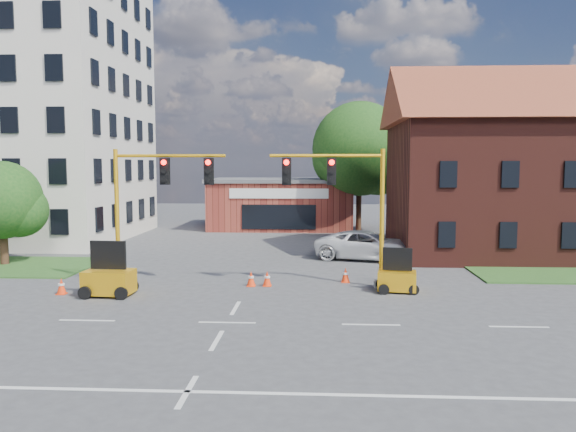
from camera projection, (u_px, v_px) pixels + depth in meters
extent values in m
plane|color=#3E3E40|center=(227.00, 323.00, 19.58)|extent=(120.00, 120.00, 0.00)
cube|color=beige|center=(6.00, 104.00, 41.61)|extent=(18.00, 15.00, 20.00)
cube|color=maroon|center=(282.00, 205.00, 49.23)|extent=(12.00, 8.00, 4.00)
cube|color=#505052|center=(282.00, 180.00, 49.03)|extent=(12.40, 8.40, 0.30)
cube|color=silver|center=(279.00, 193.00, 45.09)|extent=(8.00, 0.10, 0.80)
cube|color=black|center=(279.00, 217.00, 45.27)|extent=(6.00, 0.10, 2.00)
cube|color=#4A1C16|center=(562.00, 189.00, 34.17)|extent=(20.00, 10.00, 8.00)
cylinder|color=#321D12|center=(359.00, 203.00, 45.86)|extent=(0.44, 0.44, 4.82)
sphere|color=#144114|center=(359.00, 149.00, 45.47)|extent=(7.66, 7.66, 7.66)
sphere|color=#144114|center=(378.00, 162.00, 45.78)|extent=(5.36, 5.36, 5.36)
cylinder|color=#321D12|center=(4.00, 242.00, 30.65)|extent=(0.44, 0.44, 2.55)
sphere|color=#144114|center=(2.00, 200.00, 30.44)|extent=(4.24, 4.24, 4.24)
sphere|color=#144114|center=(20.00, 210.00, 30.74)|extent=(2.97, 2.97, 2.97)
cube|color=gray|center=(119.00, 281.00, 25.85)|extent=(0.60, 0.60, 0.30)
cylinder|color=#FFB315|center=(117.00, 217.00, 25.58)|extent=(0.20, 0.20, 6.20)
cylinder|color=#FFB315|center=(170.00, 156.00, 25.19)|extent=(5.00, 0.14, 0.14)
cube|color=black|center=(165.00, 171.00, 25.27)|extent=(0.40, 0.32, 1.20)
cube|color=black|center=(209.00, 171.00, 25.17)|extent=(0.40, 0.32, 1.20)
sphere|color=#FF0C07|center=(164.00, 162.00, 25.06)|extent=(0.24, 0.24, 0.24)
cube|color=gray|center=(381.00, 284.00, 25.21)|extent=(0.60, 0.60, 0.30)
cylinder|color=#FFB315|center=(382.00, 219.00, 24.94)|extent=(0.20, 0.20, 6.20)
cylinder|color=#FFB315|center=(326.00, 156.00, 24.82)|extent=(5.00, 0.14, 0.14)
cube|color=black|center=(332.00, 171.00, 24.87)|extent=(0.40, 0.32, 1.20)
cube|color=black|center=(287.00, 171.00, 24.98)|extent=(0.40, 0.32, 1.20)
sphere|color=#FF0C07|center=(332.00, 162.00, 24.66)|extent=(0.24, 0.24, 0.24)
cube|color=#FFB315|center=(109.00, 282.00, 23.55)|extent=(2.02, 1.41, 0.98)
cube|color=black|center=(108.00, 255.00, 23.45)|extent=(1.52, 0.22, 1.19)
cube|color=#FFB315|center=(397.00, 281.00, 24.28)|extent=(1.77, 1.32, 0.81)
cube|color=black|center=(397.00, 259.00, 24.20)|extent=(1.26, 0.31, 0.99)
cube|color=#FF360D|center=(62.00, 294.00, 23.88)|extent=(0.38, 0.38, 0.04)
cone|color=#FF360D|center=(61.00, 286.00, 23.85)|extent=(0.40, 0.40, 0.70)
cylinder|color=silver|center=(61.00, 284.00, 23.85)|extent=(0.27, 0.27, 0.09)
cube|color=#FF360D|center=(267.00, 286.00, 25.49)|extent=(0.38, 0.38, 0.04)
cone|color=#FF360D|center=(267.00, 278.00, 25.46)|extent=(0.40, 0.40, 0.70)
cylinder|color=silver|center=(267.00, 277.00, 25.45)|extent=(0.27, 0.27, 0.09)
cube|color=#FF360D|center=(251.00, 286.00, 25.46)|extent=(0.38, 0.38, 0.04)
cone|color=#FF360D|center=(251.00, 279.00, 25.43)|extent=(0.40, 0.40, 0.70)
cylinder|color=silver|center=(251.00, 277.00, 25.43)|extent=(0.27, 0.27, 0.09)
cube|color=#FF360D|center=(345.00, 282.00, 26.31)|extent=(0.38, 0.38, 0.04)
cone|color=#FF360D|center=(346.00, 275.00, 26.28)|extent=(0.40, 0.40, 0.70)
cylinder|color=silver|center=(346.00, 273.00, 26.27)|extent=(0.27, 0.27, 0.09)
imported|color=white|center=(368.00, 245.00, 32.58)|extent=(6.52, 4.21, 1.67)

